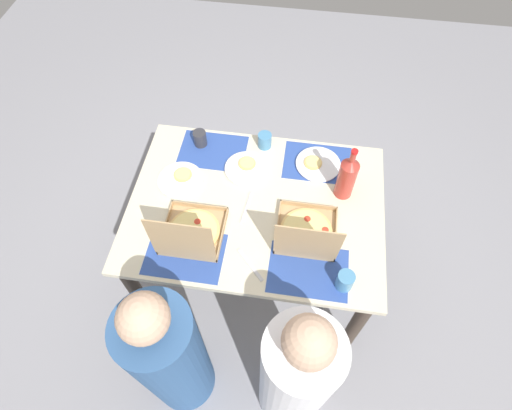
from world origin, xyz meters
TOP-DOWN VIEW (x-y plane):
  - ground_plane at (0.00, 0.00)m, footprint 6.00×6.00m
  - dining_table at (0.00, 0.00)m, footprint 1.27×0.94m
  - placemat_near_left at (-0.29, -0.32)m, footprint 0.36×0.26m
  - placemat_near_right at (0.29, -0.32)m, footprint 0.36×0.26m
  - placemat_far_left at (-0.29, 0.32)m, footprint 0.36×0.26m
  - placemat_far_right at (0.29, 0.32)m, footprint 0.36×0.26m
  - pizza_box_corner_left at (0.27, 0.23)m, footprint 0.28×0.29m
  - pizza_box_corner_right at (-0.26, 0.15)m, footprint 0.28×0.32m
  - plate_near_left at (0.08, -0.22)m, footprint 0.23×0.23m
  - plate_middle at (-0.29, -0.30)m, footprint 0.24×0.24m
  - plate_far_right at (0.41, -0.09)m, footprint 0.23×0.23m
  - soda_bottle at (-0.42, -0.14)m, footprint 0.09×0.09m
  - cup_spare at (0.01, -0.40)m, footprint 0.07×0.07m
  - cup_clear_right at (-0.44, 0.36)m, footprint 0.08×0.08m
  - cup_dark at (0.36, -0.36)m, footprint 0.07×0.07m
  - fork_by_near_left at (-0.02, 0.33)m, footprint 0.14×0.15m
  - fork_by_near_right at (0.04, 0.02)m, footprint 0.04×0.19m
  - diner_left_seat at (-0.29, 0.73)m, footprint 0.32×0.32m
  - diner_right_seat at (0.29, 0.73)m, footprint 0.32×0.32m

SIDE VIEW (x-z plane):
  - ground_plane at x=0.00m, z-range 0.00..0.00m
  - diner_right_seat at x=0.29m, z-range -0.06..1.10m
  - diner_left_seat at x=-0.29m, z-range -0.06..1.12m
  - dining_table at x=0.00m, z-range 0.25..1.01m
  - placemat_near_left at x=-0.29m, z-range 0.75..0.75m
  - placemat_near_right at x=0.29m, z-range 0.75..0.75m
  - placemat_far_left at x=-0.29m, z-range 0.75..0.75m
  - placemat_far_right at x=0.29m, z-range 0.75..0.75m
  - fork_by_near_left at x=-0.02m, z-range 0.75..0.76m
  - fork_by_near_right at x=0.04m, z-range 0.75..0.76m
  - plate_near_left at x=0.08m, z-range 0.75..0.78m
  - plate_far_right at x=0.41m, z-range 0.75..0.78m
  - plate_middle at x=-0.29m, z-range 0.75..0.78m
  - cup_spare at x=0.01m, z-range 0.75..0.84m
  - cup_dark at x=0.36m, z-range 0.75..0.84m
  - cup_clear_right at x=-0.44m, z-range 0.75..0.85m
  - pizza_box_corner_right at x=-0.26m, z-range 0.64..0.96m
  - pizza_box_corner_left at x=0.27m, z-range 0.64..0.96m
  - soda_bottle at x=-0.42m, z-range 0.72..1.05m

